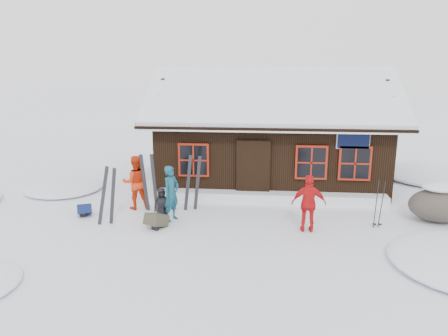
{
  "coord_description": "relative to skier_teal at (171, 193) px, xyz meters",
  "views": [
    {
      "loc": [
        1.23,
        -11.68,
        4.66
      ],
      "look_at": [
        0.0,
        1.62,
        1.3
      ],
      "focal_mm": 35.0,
      "sensor_mm": 36.0,
      "label": 1
    }
  ],
  "objects": [
    {
      "name": "skier_teal",
      "position": [
        0.0,
        0.0,
        0.0
      ],
      "size": [
        0.63,
        0.72,
        1.65
      ],
      "primitive_type": "imported",
      "rotation": [
        0.0,
        0.0,
        1.1
      ],
      "color": "navy",
      "rests_on": "ground"
    },
    {
      "name": "snow_drift",
      "position": [
        2.93,
        1.93,
        -0.65
      ],
      "size": [
        7.6,
        0.6,
        0.35
      ],
      "primitive_type": "cube",
      "color": "white",
      "rests_on": "ground"
    },
    {
      "name": "skier_crouched",
      "position": [
        -0.27,
        -0.09,
        -0.32
      ],
      "size": [
        0.58,
        0.5,
        1.01
      ],
      "primitive_type": "imported",
      "rotation": [
        0.0,
        0.0,
        0.45
      ],
      "color": "black",
      "rests_on": "ground"
    },
    {
      "name": "backpack_olive",
      "position": [
        -0.3,
        -0.65,
        -0.66
      ],
      "size": [
        0.67,
        0.73,
        0.32
      ],
      "primitive_type": "cube",
      "rotation": [
        0.0,
        0.0,
        -0.47
      ],
      "color": "#3D392C",
      "rests_on": "ground"
    },
    {
      "name": "ski_pair_right",
      "position": [
        0.48,
        0.95,
        0.03
      ],
      "size": [
        0.59,
        0.13,
        1.81
      ],
      "rotation": [
        0.0,
        0.0,
        0.01
      ],
      "color": "black",
      "rests_on": "ground"
    },
    {
      "name": "mountain_hut",
      "position": [
        2.93,
        4.66,
        0.75
      ],
      "size": [
        8.9,
        6.09,
        4.42
      ],
      "color": "black",
      "rests_on": "ground"
    },
    {
      "name": "ski_poles",
      "position": [
        5.93,
        -0.01,
        -0.16
      ],
      "size": [
        0.25,
        0.13,
        1.42
      ],
      "color": "black",
      "rests_on": "ground"
    },
    {
      "name": "skier_orange_right",
      "position": [
        3.93,
        -0.51,
        -0.02
      ],
      "size": [
        0.95,
        0.42,
        1.61
      ],
      "primitive_type": "imported",
      "rotation": [
        0.0,
        0.0,
        3.12
      ],
      "color": "red",
      "rests_on": "ground"
    },
    {
      "name": "snow_mounds",
      "position": [
        3.08,
        1.54,
        -0.82
      ],
      "size": [
        20.6,
        13.2,
        0.48
      ],
      "color": "white",
      "rests_on": "ground"
    },
    {
      "name": "skier_orange_left",
      "position": [
        -1.34,
        0.95,
        0.04
      ],
      "size": [
        1.01,
        0.9,
        1.72
      ],
      "primitive_type": "imported",
      "rotation": [
        0.0,
        0.0,
        3.49
      ],
      "color": "red",
      "rests_on": "ground"
    },
    {
      "name": "ground",
      "position": [
        1.43,
        -0.32,
        -0.82
      ],
      "size": [
        120.0,
        120.0,
        0.0
      ],
      "primitive_type": "plane",
      "color": "white",
      "rests_on": "ground"
    },
    {
      "name": "ski_pair_left",
      "position": [
        -1.72,
        -0.52,
        0.02
      ],
      "size": [
        0.69,
        0.22,
        1.77
      ],
      "rotation": [
        0.0,
        0.0,
        -0.12
      ],
      "color": "black",
      "rests_on": "ground"
    },
    {
      "name": "boulder",
      "position": [
        7.83,
        0.64,
        -0.31
      ],
      "size": [
        1.75,
        1.32,
        1.03
      ],
      "color": "#534B42",
      "rests_on": "ground"
    },
    {
      "name": "backpack_blue",
      "position": [
        -2.73,
        0.13,
        -0.68
      ],
      "size": [
        0.56,
        0.64,
        0.29
      ],
      "primitive_type": "cube",
      "rotation": [
        0.0,
        0.0,
        0.36
      ],
      "color": "#121E50",
      "rests_on": "ground"
    },
    {
      "name": "ski_pair_mid",
      "position": [
        -0.84,
        0.72,
        0.06
      ],
      "size": [
        0.56,
        0.11,
        1.88
      ],
      "rotation": [
        0.0,
        0.0,
        -0.02
      ],
      "color": "black",
      "rests_on": "ground"
    }
  ]
}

